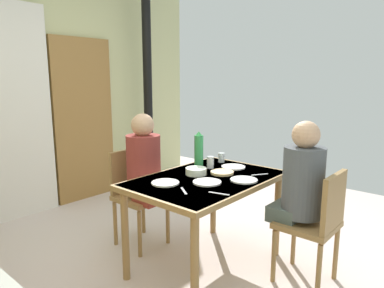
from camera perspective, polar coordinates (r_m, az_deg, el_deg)
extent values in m
plane|color=beige|center=(2.92, 0.93, -20.61)|extent=(6.06, 6.06, 0.00)
cube|color=beige|center=(4.37, -23.36, 7.90)|extent=(4.53, 0.10, 2.74)
cube|color=olive|center=(4.56, -17.21, 3.71)|extent=(0.80, 0.05, 2.00)
cylinder|color=black|center=(4.82, -7.23, 8.86)|extent=(0.12, 0.12, 2.74)
cube|color=white|center=(4.13, -27.63, 4.38)|extent=(0.90, 0.03, 2.30)
cube|color=olive|center=(2.75, 2.37, -5.91)|extent=(1.23, 0.83, 0.04)
cube|color=beige|center=(2.75, 2.38, -5.53)|extent=(1.18, 0.79, 0.00)
cylinder|color=olive|center=(2.31, 0.45, -19.48)|extent=(0.06, 0.06, 0.71)
cylinder|color=olive|center=(3.14, 13.71, -11.35)|extent=(0.06, 0.06, 0.71)
cylinder|color=olive|center=(2.76, -10.85, -14.44)|extent=(0.06, 0.06, 0.71)
cylinder|color=olive|center=(3.48, 3.50, -8.83)|extent=(0.06, 0.06, 0.71)
cube|color=olive|center=(2.79, 18.26, -12.38)|extent=(0.40, 0.40, 0.04)
cube|color=olive|center=(2.66, 22.14, -8.95)|extent=(0.38, 0.04, 0.42)
cylinder|color=olive|center=(2.82, 13.21, -17.40)|extent=(0.04, 0.04, 0.41)
cylinder|color=olive|center=(3.09, 16.25, -14.88)|extent=(0.04, 0.04, 0.41)
cylinder|color=olive|center=(2.70, 19.97, -19.10)|extent=(0.04, 0.04, 0.41)
cylinder|color=olive|center=(2.99, 22.42, -16.25)|extent=(0.04, 0.04, 0.41)
cube|color=olive|center=(3.24, -8.34, -8.64)|extent=(0.40, 0.40, 0.04)
cube|color=olive|center=(3.31, -10.48, -4.48)|extent=(0.38, 0.04, 0.42)
cylinder|color=olive|center=(3.32, -3.98, -12.60)|extent=(0.04, 0.04, 0.41)
cylinder|color=olive|center=(3.11, -8.54, -14.37)|extent=(0.04, 0.04, 0.41)
cylinder|color=olive|center=(3.55, -7.95, -11.09)|extent=(0.04, 0.04, 0.41)
cylinder|color=olive|center=(3.36, -12.42, -12.58)|extent=(0.04, 0.04, 0.41)
cube|color=#4B5A54|center=(2.83, 15.30, -10.60)|extent=(0.30, 0.22, 0.12)
cylinder|color=#4C5156|center=(2.70, 17.68, -5.90)|extent=(0.30, 0.30, 0.52)
sphere|color=tan|center=(2.63, 18.11, 1.45)|extent=(0.20, 0.20, 0.20)
cube|color=maroon|center=(3.11, -6.42, -8.28)|extent=(0.30, 0.22, 0.12)
cylinder|color=maroon|center=(3.12, -7.90, -3.29)|extent=(0.30, 0.30, 0.52)
sphere|color=tan|center=(3.05, -8.06, 3.10)|extent=(0.20, 0.20, 0.20)
cylinder|color=green|center=(3.06, 1.12, -1.13)|extent=(0.08, 0.08, 0.28)
cone|color=green|center=(3.03, 1.13, 1.76)|extent=(0.06, 0.06, 0.04)
cylinder|color=silver|center=(2.82, 0.67, -4.47)|extent=(0.17, 0.17, 0.05)
cylinder|color=white|center=(3.06, 6.76, -3.74)|extent=(0.21, 0.21, 0.01)
cylinder|color=white|center=(2.60, -4.38, -6.34)|extent=(0.21, 0.21, 0.01)
cylinder|color=white|center=(2.69, 8.47, -5.83)|extent=(0.21, 0.21, 0.01)
cylinder|color=white|center=(2.61, 2.48, -6.24)|extent=(0.21, 0.21, 0.01)
cylinder|color=silver|center=(3.02, 3.01, -3.02)|extent=(0.06, 0.06, 0.10)
cylinder|color=silver|center=(3.24, 4.82, -2.22)|extent=(0.06, 0.06, 0.09)
cylinder|color=#DBB77A|center=(2.86, 4.94, -4.66)|extent=(0.19, 0.19, 0.02)
cube|color=silver|center=(2.38, 4.42, -8.07)|extent=(0.05, 0.15, 0.00)
cube|color=silver|center=(2.43, -1.34, -7.66)|extent=(0.10, 0.13, 0.00)
cube|color=silver|center=(2.88, 11.00, -4.91)|extent=(0.14, 0.09, 0.00)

